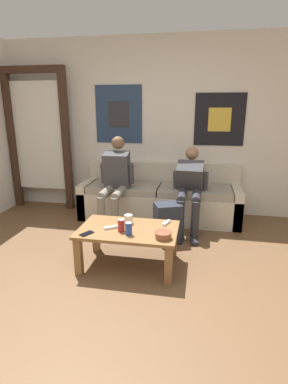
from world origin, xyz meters
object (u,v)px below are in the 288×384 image
at_px(drink_can_blue, 129,229).
at_px(cell_phone, 87,234).
at_px(game_controller_near_left, 111,228).
at_px(person_seated_adult, 115,179).
at_px(pillar_candle, 128,219).
at_px(game_controller_near_right, 167,223).
at_px(drink_can_red, 121,226).
at_px(coffee_table, 128,235).
at_px(person_seated_teen, 190,186).
at_px(backpack, 168,223).
at_px(couch, 160,199).
at_px(ceramic_bowl, 163,235).

height_order(drink_can_blue, cell_phone, drink_can_blue).
bearing_deg(game_controller_near_left, person_seated_adult, 103.53).
distance_m(pillar_candle, game_controller_near_right, 0.40).
distance_m(drink_can_red, game_controller_near_left, 0.14).
bearing_deg(person_seated_adult, game_controller_near_left, -76.47).
bearing_deg(drink_can_red, game_controller_near_left, 159.61).
distance_m(coffee_table, person_seated_teen, 1.27).
relative_size(person_seated_teen, cell_phone, 7.01).
xyz_separation_m(person_seated_teen, backpack, (-0.24, -0.44, -0.37)).
bearing_deg(drink_can_blue, backpack, 70.85).
xyz_separation_m(person_seated_adult, drink_can_blue, (0.48, -1.21, -0.17)).
height_order(backpack, game_controller_near_left, backpack).
bearing_deg(person_seated_adult, couch, 34.53).
bearing_deg(person_seated_teen, coffee_table, -116.75).
bearing_deg(game_controller_near_left, backpack, 55.21).
relative_size(ceramic_bowl, cell_phone, 1.06).
bearing_deg(backpack, drink_can_blue, -109.15).
bearing_deg(cell_phone, person_seated_teen, 55.11).
height_order(couch, backpack, couch).
distance_m(backpack, ceramic_bowl, 0.87).
distance_m(backpack, game_controller_near_left, 0.89).
height_order(person_seated_adult, backpack, person_seated_adult).
bearing_deg(person_seated_teen, drink_can_red, -117.04).
bearing_deg(pillar_candle, ceramic_bowl, -36.15).
height_order(coffee_table, game_controller_near_left, game_controller_near_left).
distance_m(couch, person_seated_teen, 0.63).
bearing_deg(ceramic_bowl, drink_can_red, 169.18).
bearing_deg(pillar_candle, cell_phone, -134.60).
xyz_separation_m(couch, game_controller_near_right, (0.24, -1.25, 0.15)).
xyz_separation_m(person_seated_adult, pillar_candle, (0.41, -0.93, -0.18)).
bearing_deg(pillar_candle, coffee_table, -77.74).
xyz_separation_m(ceramic_bowl, drink_can_blue, (-0.33, 0.02, 0.03)).
distance_m(ceramic_bowl, drink_can_blue, 0.33).
distance_m(drink_can_blue, cell_phone, 0.41).
distance_m(person_seated_adult, pillar_candle, 1.03).
relative_size(ceramic_bowl, drink_can_red, 1.29).
bearing_deg(drink_can_blue, ceramic_bowl, -2.90).
xyz_separation_m(backpack, cell_phone, (-0.69, -0.88, 0.19)).
xyz_separation_m(ceramic_bowl, game_controller_near_left, (-0.54, 0.13, -0.02)).
distance_m(game_controller_near_right, cell_phone, 0.83).
height_order(couch, drink_can_red, couch).
relative_size(couch, person_seated_adult, 1.90).
xyz_separation_m(coffee_table, ceramic_bowl, (0.37, -0.16, 0.11)).
distance_m(drink_can_red, game_controller_near_right, 0.50).
xyz_separation_m(drink_can_red, cell_phone, (-0.31, -0.12, -0.06)).
bearing_deg(person_seated_teen, game_controller_near_left, -122.40).
bearing_deg(game_controller_near_right, person_seated_teen, 77.91).
distance_m(person_seated_teen, game_controller_near_left, 1.38).
xyz_separation_m(drink_can_blue, game_controller_near_left, (-0.21, 0.11, -0.05)).
height_order(backpack, drink_can_red, drink_can_red).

